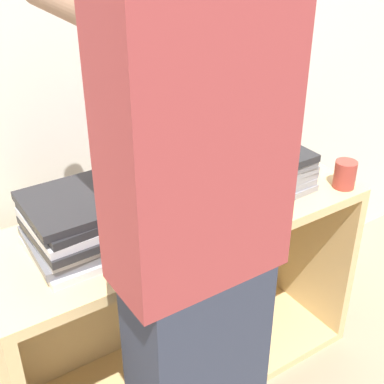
{
  "coord_description": "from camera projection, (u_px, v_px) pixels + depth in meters",
  "views": [
    {
      "loc": [
        -0.8,
        -1.04,
        1.68
      ],
      "look_at": [
        0.0,
        0.17,
        0.85
      ],
      "focal_mm": 50.0,
      "sensor_mm": 36.0,
      "label": 1
    }
  ],
  "objects": [
    {
      "name": "wall_back",
      "position": [
        124.0,
        51.0,
        1.79
      ],
      "size": [
        8.0,
        0.05,
        2.4
      ],
      "color": "beige",
      "rests_on": "ground_plane"
    },
    {
      "name": "cart",
      "position": [
        172.0,
        289.0,
        2.01
      ],
      "size": [
        1.33,
        0.47,
        0.73
      ],
      "color": "tan",
      "rests_on": "ground_plane"
    },
    {
      "name": "laptop_open",
      "position": [
        171.0,
        192.0,
        1.79
      ],
      "size": [
        0.31,
        0.35,
        0.29
      ],
      "color": "#B7B7BC",
      "rests_on": "cart"
    },
    {
      "name": "laptop_stack_left",
      "position": [
        83.0,
        223.0,
        1.58
      ],
      "size": [
        0.33,
        0.3,
        0.17
      ],
      "color": "#B7B7BC",
      "rests_on": "cart"
    },
    {
      "name": "laptop_stack_right",
      "position": [
        260.0,
        169.0,
        1.91
      ],
      "size": [
        0.33,
        0.3,
        0.15
      ],
      "color": "gray",
      "rests_on": "cart"
    },
    {
      "name": "person",
      "position": [
        196.0,
        252.0,
        1.26
      ],
      "size": [
        0.4,
        0.54,
        1.82
      ],
      "color": "#2D3342",
      "rests_on": "ground_plane"
    },
    {
      "name": "mug",
      "position": [
        345.0,
        174.0,
        1.92
      ],
      "size": [
        0.08,
        0.08,
        0.1
      ],
      "color": "#9E382D",
      "rests_on": "cart"
    }
  ]
}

